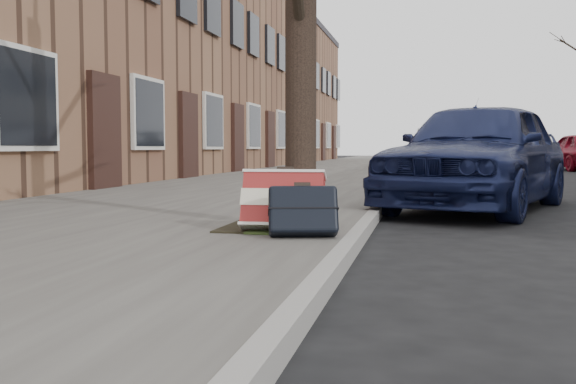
% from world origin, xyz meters
% --- Properties ---
extents(ground, '(120.00, 120.00, 0.00)m').
position_xyz_m(ground, '(0.00, 0.00, 0.00)').
color(ground, black).
rests_on(ground, ground).
extents(near_sidewalk, '(5.00, 70.00, 0.12)m').
position_xyz_m(near_sidewalk, '(-3.70, 15.00, 0.06)').
color(near_sidewalk, '#65625C').
rests_on(near_sidewalk, ground).
extents(house_near, '(6.80, 40.00, 7.00)m').
position_xyz_m(house_near, '(-9.60, 16.00, 3.50)').
color(house_near, brown).
rests_on(house_near, ground).
extents(dirt_patch, '(0.85, 0.85, 0.02)m').
position_xyz_m(dirt_patch, '(-2.00, 1.20, 0.13)').
color(dirt_patch, black).
rests_on(dirt_patch, near_sidewalk).
extents(suitcase_red, '(0.69, 0.41, 0.52)m').
position_xyz_m(suitcase_red, '(-1.84, 0.96, 0.38)').
color(suitcase_red, maroon).
rests_on(suitcase_red, near_sidewalk).
extents(suitcase_navy, '(0.61, 0.45, 0.42)m').
position_xyz_m(suitcase_navy, '(-1.63, 0.71, 0.33)').
color(suitcase_navy, black).
rests_on(suitcase_navy, near_sidewalk).
extents(car_near_front, '(3.06, 4.66, 1.47)m').
position_xyz_m(car_near_front, '(-0.01, 4.64, 0.74)').
color(car_near_front, '#18204D').
rests_on(car_near_front, ground).
extents(car_near_mid, '(1.50, 3.98, 1.30)m').
position_xyz_m(car_near_mid, '(-0.23, 12.04, 0.65)').
color(car_near_mid, '#ABADB3').
rests_on(car_near_mid, ground).
extents(car_near_back, '(3.34, 5.69, 1.49)m').
position_xyz_m(car_near_back, '(0.09, 20.95, 0.74)').
color(car_near_back, '#333338').
rests_on(car_near_back, ground).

